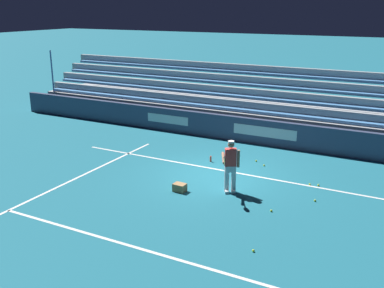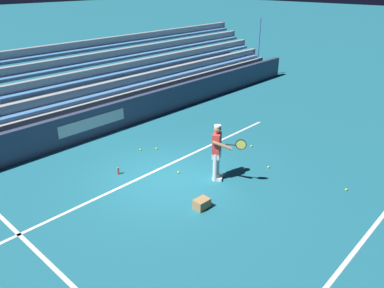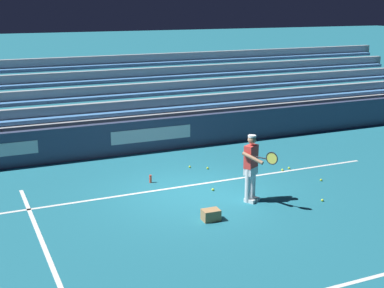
{
  "view_description": "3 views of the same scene",
  "coord_description": "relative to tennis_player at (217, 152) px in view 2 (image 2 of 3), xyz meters",
  "views": [
    {
      "loc": [
        -6.26,
        13.59,
        5.74
      ],
      "look_at": [
        0.38,
        1.02,
        1.36
      ],
      "focal_mm": 42.0,
      "sensor_mm": 36.0,
      "label": 1
    },
    {
      "loc": [
        6.57,
        7.32,
        5.53
      ],
      "look_at": [
        -1.33,
        -0.01,
        0.69
      ],
      "focal_mm": 35.0,
      "sensor_mm": 36.0,
      "label": 2
    },
    {
      "loc": [
        5.45,
        12.19,
        4.87
      ],
      "look_at": [
        -0.09,
        -0.18,
        1.27
      ],
      "focal_mm": 50.0,
      "sensor_mm": 36.0,
      "label": 3
    }
  ],
  "objects": [
    {
      "name": "ground_plane",
      "position": [
        1.09,
        -1.21,
        -0.89
      ],
      "size": [
        160.0,
        160.0,
        0.0
      ],
      "primitive_type": "plane",
      "color": "#1E6B7F"
    },
    {
      "name": "court_baseline_white",
      "position": [
        1.09,
        -1.71,
        -0.89
      ],
      "size": [
        12.0,
        0.1,
        0.01
      ],
      "primitive_type": "cube",
      "color": "white",
      "rests_on": "ground"
    },
    {
      "name": "court_service_line_white",
      "position": [
        1.09,
        4.29,
        -0.89
      ],
      "size": [
        8.22,
        0.1,
        0.01
      ],
      "primitive_type": "cube",
      "color": "white",
      "rests_on": "ground"
    },
    {
      "name": "back_wall_sponsor_board",
      "position": [
        1.1,
        -5.46,
        -0.34
      ],
      "size": [
        26.85,
        0.25,
        1.1
      ],
      "color": "#384260",
      "rests_on": "ground"
    },
    {
      "name": "bleacher_stand",
      "position": [
        1.09,
        -7.69,
        -0.13
      ],
      "size": [
        25.51,
        3.2,
        3.4
      ],
      "color": "#9EA3A8",
      "rests_on": "ground"
    },
    {
      "name": "tennis_player",
      "position": [
        0.0,
        0.0,
        0.0
      ],
      "size": [
        0.56,
        1.07,
        1.71
      ],
      "color": "silver",
      "rests_on": "ground"
    },
    {
      "name": "ball_box_cardboard",
      "position": [
        1.46,
        0.69,
        -0.76
      ],
      "size": [
        0.41,
        0.32,
        0.26
      ],
      "primitive_type": "cube",
      "rotation": [
        0.0,
        0.0,
        -0.05
      ],
      "color": "#A87F51",
      "rests_on": "ground"
    },
    {
      "name": "tennis_ball_midcourt",
      "position": [
        -1.64,
        0.76,
        -0.86
      ],
      "size": [
        0.07,
        0.07,
        0.07
      ],
      "primitive_type": "sphere",
      "color": "#CCE533",
      "rests_on": "ground"
    },
    {
      "name": "tennis_ball_on_baseline",
      "position": [
        0.53,
        -1.08,
        -0.86
      ],
      "size": [
        0.07,
        0.07,
        0.07
      ],
      "primitive_type": "sphere",
      "color": "#CCE533",
      "rests_on": "ground"
    },
    {
      "name": "tennis_ball_by_box",
      "position": [
        0.27,
        -3.2,
        -0.86
      ],
      "size": [
        0.07,
        0.07,
        0.07
      ],
      "primitive_type": "sphere",
      "color": "#CCE533",
      "rests_on": "ground"
    },
    {
      "name": "tennis_ball_far_left",
      "position": [
        -2.14,
        -1.79,
        -0.86
      ],
      "size": [
        0.07,
        0.07,
        0.07
      ],
      "primitive_type": "sphere",
      "color": "#CCE533",
      "rests_on": "ground"
    },
    {
      "name": "tennis_ball_far_right",
      "position": [
        -0.17,
        -2.85,
        -0.86
      ],
      "size": [
        0.07,
        0.07,
        0.07
      ],
      "primitive_type": "sphere",
      "color": "#CCE533",
      "rests_on": "ground"
    },
    {
      "name": "tennis_ball_stray_back",
      "position": [
        -1.97,
        3.12,
        -0.86
      ],
      "size": [
        0.07,
        0.07,
        0.07
      ],
      "primitive_type": "sphere",
      "color": "#CCE533",
      "rests_on": "ground"
    },
    {
      "name": "tennis_ball_toward_net",
      "position": [
        -2.41,
        -1.85,
        -0.86
      ],
      "size": [
        0.07,
        0.07,
        0.07
      ],
      "primitive_type": "sphere",
      "color": "#CCE533",
      "rests_on": "ground"
    },
    {
      "name": "tennis_ball_near_player",
      "position": [
        -2.6,
        -0.55,
        -0.86
      ],
      "size": [
        0.07,
        0.07,
        0.07
      ],
      "primitive_type": "sphere",
      "color": "#CCE533",
      "rests_on": "ground"
    },
    {
      "name": "water_bottle",
      "position": [
        1.82,
        -2.39,
        -0.78
      ],
      "size": [
        0.07,
        0.07,
        0.22
      ],
      "primitive_type": "cylinder",
      "color": "#EA4C33",
      "rests_on": "ground"
    }
  ]
}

